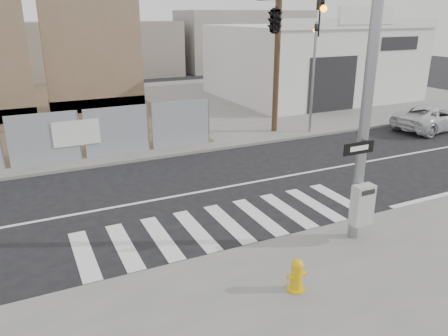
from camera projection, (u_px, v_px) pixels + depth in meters
name	position (u px, v px, depth m)	size (l,w,h in m)	color
ground	(195.00, 193.00, 14.58)	(100.00, 100.00, 0.00)	black
sidewalk_far	(108.00, 111.00, 26.45)	(50.00, 20.00, 0.12)	slate
signal_pole	(301.00, 46.00, 12.27)	(0.96, 5.87, 7.00)	gray
far_signal_pole	(314.00, 62.00, 20.59)	(0.16, 0.20, 5.60)	gray
concrete_wall_right	(94.00, 55.00, 25.21)	(5.50, 1.30, 8.00)	brown
auto_shop	(310.00, 61.00, 30.47)	(12.00, 10.20, 5.95)	silver
utility_pole_right	(278.00, 24.00, 20.17)	(1.60, 0.28, 10.00)	#483521
fire_hydrant	(297.00, 275.00, 9.14)	(0.44, 0.40, 0.73)	gold
suv	(433.00, 117.00, 22.34)	(2.13, 4.63, 1.29)	silver
traffic_cone_d	(102.00, 145.00, 18.07)	(0.49, 0.49, 0.80)	orange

